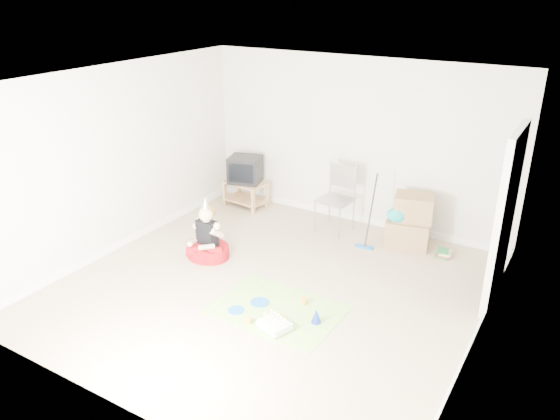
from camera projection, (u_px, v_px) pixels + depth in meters
The scene contains 16 objects.
ground at pixel (271, 287), 6.95m from camera, with size 5.00×5.00×0.00m, color tan.
doorway_recess at pixel (506, 222), 6.32m from camera, with size 0.02×0.90×2.05m, color black.
tv_stand at pixel (246, 192), 9.35m from camera, with size 0.74×0.51×0.44m.
crt_tv at pixel (245, 169), 9.19m from camera, with size 0.52×0.43×0.45m, color black.
folding_chair at pixel (335, 200), 8.31m from camera, with size 0.52×0.50×1.06m.
cardboard_boxes at pixel (410, 222), 7.90m from camera, with size 0.71×0.61×0.78m.
floor_mop at pixel (365, 232), 7.86m from camera, with size 0.26×0.36×1.05m.
book_pile at pixel (445, 253), 7.71m from camera, with size 0.19×0.24×0.10m.
seated_woman at pixel (208, 244), 7.64m from camera, with size 0.67×0.67×0.91m.
party_mat at pixel (277, 309), 6.47m from camera, with size 1.49×1.08×0.01m, color #F1328D.
birthday_cake at pixel (275, 326), 6.09m from camera, with size 0.39×0.35×0.15m.
blue_plate_near at pixel (260, 302), 6.59m from camera, with size 0.23×0.23×0.01m, color #165EB4.
blue_plate_far at pixel (236, 310), 6.44m from camera, with size 0.19×0.19×0.01m, color #165EB4.
orange_cup_near at pixel (304, 301), 6.55m from camera, with size 0.07×0.07×0.08m, color orange.
orange_cup_far at pixel (249, 320), 6.20m from camera, with size 0.06×0.06×0.07m, color orange.
blue_party_hat at pixel (316, 316), 6.19m from camera, with size 0.12×0.12×0.17m, color #182EAB.
Camera 1 is at (3.20, -5.09, 3.61)m, focal length 35.00 mm.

